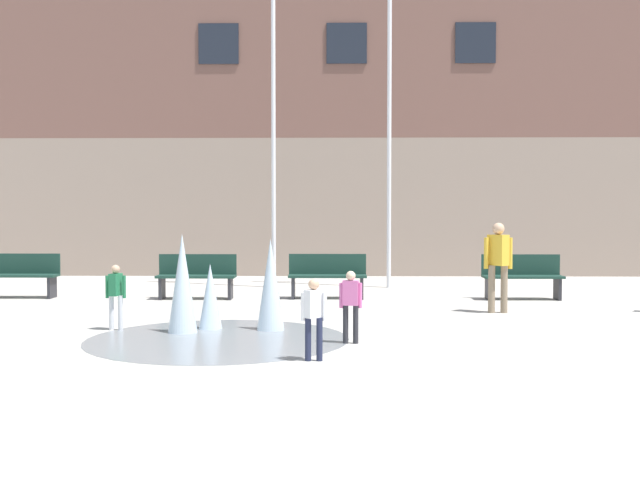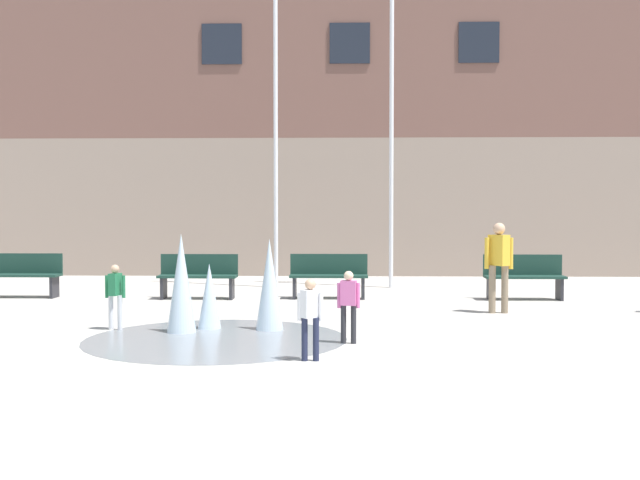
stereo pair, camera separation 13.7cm
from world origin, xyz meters
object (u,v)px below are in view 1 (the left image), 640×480
at_px(flagpole_left, 275,103).
at_px(park_bench_center, 197,275).
at_px(teen_by_trashcan, 498,260).
at_px(flagpole_right, 391,101).
at_px(park_bench_far_left, 20,275).
at_px(child_in_fountain, 314,313).
at_px(child_with_pink_shirt, 351,301).
at_px(park_bench_near_trashcan, 522,276).
at_px(child_running, 116,292).
at_px(park_bench_under_right_flagpole, 327,275).

bearing_deg(flagpole_left, park_bench_center, -121.19).
xyz_separation_m(teen_by_trashcan, flagpole_right, (-1.57, 4.36, 3.43)).
distance_m(park_bench_far_left, child_in_fountain, 9.01).
height_order(teen_by_trashcan, child_with_pink_shirt, teen_by_trashcan).
distance_m(park_bench_center, child_in_fountain, 6.81).
bearing_deg(child_with_pink_shirt, park_bench_far_left, -27.54).
xyz_separation_m(park_bench_near_trashcan, child_running, (-7.13, -4.06, 0.10)).
bearing_deg(park_bench_center, flagpole_right, 29.65).
bearing_deg(child_with_pink_shirt, flagpole_right, -87.90).
relative_size(teen_by_trashcan, child_in_fountain, 1.61).
distance_m(park_bench_near_trashcan, teen_by_trashcan, 2.29).
relative_size(park_bench_near_trashcan, flagpole_left, 0.20).
height_order(park_bench_under_right_flagpole, teen_by_trashcan, teen_by_trashcan).
relative_size(child_running, child_in_fountain, 1.00).
distance_m(teen_by_trashcan, flagpole_right, 5.77).
bearing_deg(park_bench_under_right_flagpole, teen_by_trashcan, -35.31).
height_order(park_bench_far_left, teen_by_trashcan, teen_by_trashcan).
relative_size(park_bench_far_left, park_bench_under_right_flagpole, 1.00).
relative_size(teen_by_trashcan, flagpole_left, 0.19).
bearing_deg(park_bench_far_left, child_running, -52.36).
relative_size(child_running, teen_by_trashcan, 0.62).
bearing_deg(park_bench_far_left, child_with_pink_shirt, -38.04).
bearing_deg(park_bench_near_trashcan, flagpole_right, 137.18).
bearing_deg(park_bench_near_trashcan, park_bench_far_left, 179.32).
xyz_separation_m(park_bench_far_left, child_in_fountain, (6.27, -6.47, 0.10)).
bearing_deg(child_in_fountain, teen_by_trashcan, -167.58).
bearing_deg(park_bench_under_right_flagpole, park_bench_center, -177.29).
bearing_deg(teen_by_trashcan, child_in_fountain, 106.86).
distance_m(park_bench_center, park_bench_near_trashcan, 6.64).
bearing_deg(flagpole_right, park_bench_far_left, -164.33).
xyz_separation_m(park_bench_center, child_with_pink_shirt, (3.03, -5.13, 0.10)).
distance_m(park_bench_far_left, child_with_pink_shirt, 8.56).
bearing_deg(teen_by_trashcan, child_with_pink_shirt, 102.35).
xyz_separation_m(park_bench_far_left, child_running, (3.23, -4.18, 0.10)).
bearing_deg(park_bench_center, flagpole_left, 58.81).
relative_size(park_bench_under_right_flagpole, flagpole_right, 0.19).
distance_m(teen_by_trashcan, child_with_pink_shirt, 4.12).
distance_m(child_running, flagpole_right, 8.74).
distance_m(park_bench_under_right_flagpole, flagpole_right, 4.70).
xyz_separation_m(teen_by_trashcan, child_in_fountain, (-3.14, -4.30, -0.35)).
relative_size(park_bench_far_left, child_in_fountain, 1.62).
relative_size(park_bench_under_right_flagpole, child_in_fountain, 1.62).
bearing_deg(child_running, teen_by_trashcan, 122.29).
xyz_separation_m(park_bench_near_trashcan, child_in_fountain, (-4.08, -6.34, 0.10)).
distance_m(park_bench_near_trashcan, child_running, 8.20).
relative_size(child_with_pink_shirt, flagpole_right, 0.12).
bearing_deg(child_in_fountain, park_bench_center, -109.40).
height_order(child_running, child_in_fountain, same).
height_order(park_bench_center, park_bench_near_trashcan, same).
xyz_separation_m(child_with_pink_shirt, flagpole_left, (-1.60, 7.48, 3.75)).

